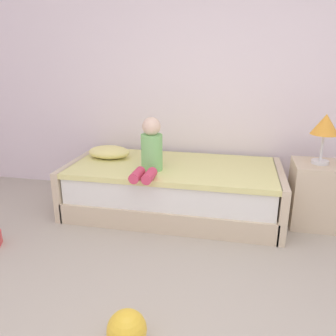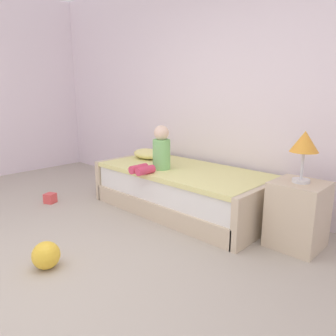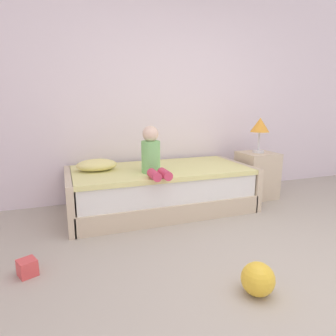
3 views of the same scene
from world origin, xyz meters
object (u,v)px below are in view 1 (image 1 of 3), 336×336
at_px(bed, 173,189).
at_px(nightstand, 315,194).
at_px(pillow, 109,152).
at_px(table_lamp, 325,127).
at_px(child_figure, 150,150).
at_px(toy_ball, 127,330).

relative_size(bed, nightstand, 3.52).
bearing_deg(pillow, bed, -8.02).
relative_size(nightstand, pillow, 1.36).
bearing_deg(table_lamp, child_figure, -170.80).
height_order(bed, child_figure, child_figure).
distance_m(nightstand, pillow, 2.08).
bearing_deg(table_lamp, bed, -179.24).
xyz_separation_m(table_lamp, pillow, (-2.06, 0.08, -0.37)).
xyz_separation_m(nightstand, table_lamp, (0.00, 0.00, 0.64)).
xyz_separation_m(table_lamp, toy_ball, (-1.26, -1.75, -0.83)).
bearing_deg(table_lamp, toy_ball, -125.76).
height_order(nightstand, pillow, pillow).
bearing_deg(child_figure, bed, 53.35).
height_order(table_lamp, pillow, table_lamp).
xyz_separation_m(bed, toy_ball, (0.09, -1.73, -0.14)).
bearing_deg(nightstand, table_lamp, 90.00).
height_order(bed, toy_ball, bed).
relative_size(nightstand, table_lamp, 1.33).
relative_size(bed, pillow, 4.80).
bearing_deg(child_figure, nightstand, 9.20).
relative_size(bed, toy_ball, 9.55).
bearing_deg(toy_ball, nightstand, 54.24).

